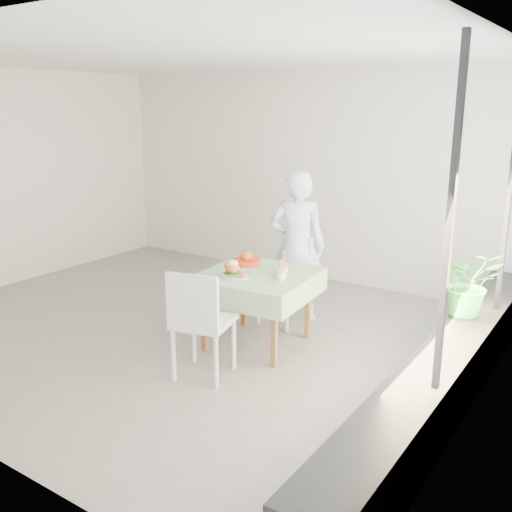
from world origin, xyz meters
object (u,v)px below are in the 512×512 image
Objects in this scene: cafe_table at (257,301)px; chair_far at (284,297)px; diner at (297,247)px; juice_cup_orange at (283,269)px; chair_near at (203,343)px; potted_plant at (468,282)px; main_dish at (234,271)px.

cafe_table is 0.69m from chair_far.
juice_cup_orange is at bearing 85.71° from diner.
chair_near reaches higher than cafe_table.
chair_near is 0.59× the size of diner.
cafe_table is 3.88× the size of juice_cup_orange.
diner reaches higher than potted_plant.
diner reaches higher than main_dish.
diner is 5.34× the size of main_dish.
chair_far is 3.27× the size of juice_cup_orange.
juice_cup_orange reaches higher than main_dish.
potted_plant is at bearing 19.15° from cafe_table.
chair_near is at bearing 66.47° from diner.
potted_plant is (1.83, 0.64, 0.35)m from cafe_table.
juice_cup_orange is at bearing 37.29° from main_dish.
chair_far is 0.96× the size of chair_near.
diner is 1.04m from main_dish.
potted_plant is (1.59, 0.55, -0.00)m from juice_cup_orange.
juice_cup_orange is 0.48× the size of potted_plant.
main_dish is at bearing -142.71° from juice_cup_orange.
potted_plant is (1.84, 1.48, 0.50)m from chair_near.
cafe_table is 0.41m from main_dish.
diner is at bearing 90.85° from chair_near.
chair_far is at bearing 93.29° from chair_near.
potted_plant is at bearing -0.97° from chair_far.
chair_far is 0.57× the size of diner.
diner is 1.87m from potted_plant.
juice_cup_orange is (0.34, -0.59, 0.52)m from chair_far.
diner is 2.74× the size of potted_plant.
chair_far is at bearing 179.03° from potted_plant.
potted_plant is (1.96, 0.84, 0.01)m from main_dish.
main_dish is 1.08× the size of juice_cup_orange.
chair_far is 3.04× the size of main_dish.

